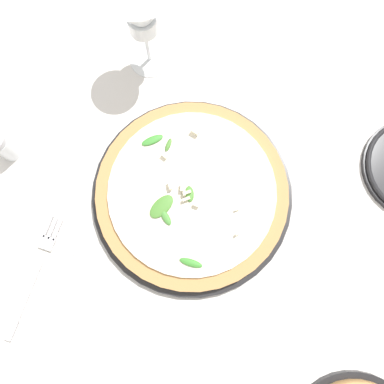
% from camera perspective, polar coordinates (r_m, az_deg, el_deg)
% --- Properties ---
extents(ground_plane, '(6.00, 6.00, 0.00)m').
position_cam_1_polar(ground_plane, '(0.67, -2.77, 3.13)').
color(ground_plane, silver).
extents(pizza_arugula_main, '(0.35, 0.35, 0.05)m').
position_cam_1_polar(pizza_arugula_main, '(0.64, -0.01, -0.25)').
color(pizza_arugula_main, black).
rests_on(pizza_arugula_main, ground_plane).
extents(wine_glass, '(0.09, 0.09, 0.17)m').
position_cam_1_polar(wine_glass, '(0.66, -7.73, 25.00)').
color(wine_glass, white).
rests_on(wine_glass, ground_plane).
extents(napkin, '(0.15, 0.12, 0.01)m').
position_cam_1_polar(napkin, '(0.69, -23.14, -12.38)').
color(napkin, silver).
rests_on(napkin, ground_plane).
extents(fork, '(0.21, 0.06, 0.00)m').
position_cam_1_polar(fork, '(0.69, -23.05, -11.77)').
color(fork, silver).
rests_on(fork, ground_plane).
extents(shaker_pepper, '(0.03, 0.03, 0.07)m').
position_cam_1_polar(shaker_pepper, '(0.72, -26.77, 6.01)').
color(shaker_pepper, silver).
rests_on(shaker_pepper, ground_plane).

